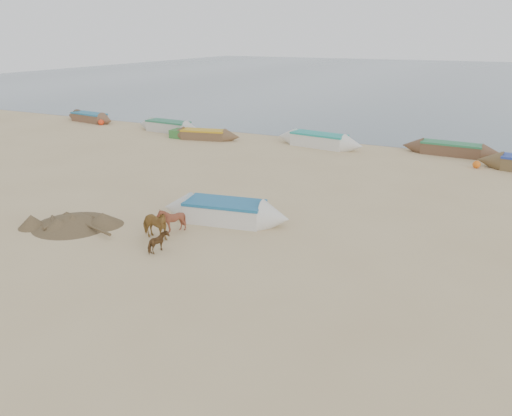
# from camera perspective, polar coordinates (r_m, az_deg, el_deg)

# --- Properties ---
(ground) EXTENTS (140.00, 140.00, 0.00)m
(ground) POSITION_cam_1_polar(r_m,az_deg,el_deg) (16.50, -6.23, -7.43)
(ground) COLOR tan
(ground) RESTS_ON ground
(sea) EXTENTS (160.00, 160.00, 0.00)m
(sea) POSITION_cam_1_polar(r_m,az_deg,el_deg) (94.96, 22.05, 13.57)
(sea) COLOR slate
(sea) RESTS_ON ground
(cow_adult) EXTENTS (1.45, 0.78, 1.18)m
(cow_adult) POSITION_cam_1_polar(r_m,az_deg,el_deg) (19.17, -11.57, -1.88)
(cow_adult) COLOR olive
(cow_adult) RESTS_ON ground
(calf_front) EXTENTS (1.04, 0.96, 1.00)m
(calf_front) POSITION_cam_1_polar(r_m,az_deg,el_deg) (19.77, -9.62, -1.35)
(calf_front) COLOR brown
(calf_front) RESTS_ON ground
(calf_right) EXTENTS (0.81, 0.88, 0.73)m
(calf_right) POSITION_cam_1_polar(r_m,az_deg,el_deg) (18.09, -11.04, -3.92)
(calf_right) COLOR brown
(calf_right) RESTS_ON ground
(near_canoe) EXTENTS (5.63, 2.34, 0.88)m
(near_canoe) POSITION_cam_1_polar(r_m,az_deg,el_deg) (20.62, -3.58, -0.40)
(near_canoe) COLOR silver
(near_canoe) RESTS_ON ground
(debris_pile) EXTENTS (3.24, 3.24, 0.49)m
(debris_pile) POSITION_cam_1_polar(r_m,az_deg,el_deg) (21.60, -20.24, -1.25)
(debris_pile) COLOR brown
(debris_pile) RESTS_ON ground
(waterline_canoes) EXTENTS (58.37, 4.64, 0.94)m
(waterline_canoes) POSITION_cam_1_polar(r_m,az_deg,el_deg) (33.74, 13.69, 6.87)
(waterline_canoes) COLOR brown
(waterline_canoes) RESTS_ON ground
(beach_clutter) EXTENTS (45.23, 4.63, 0.64)m
(beach_clutter) POSITION_cam_1_polar(r_m,az_deg,el_deg) (32.96, 19.64, 5.80)
(beach_clutter) COLOR #356F32
(beach_clutter) RESTS_ON ground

